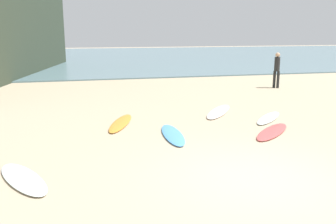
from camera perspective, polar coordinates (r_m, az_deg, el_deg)
The scene contains 9 objects.
ground_plane at distance 7.63m, azimuth 13.91°, elevation -10.06°, with size 120.00×120.00×0.00m, color tan.
ocean_water at distance 42.19m, azimuth -9.47°, elevation 8.56°, with size 120.00×40.00×0.08m, color slate.
surfboard_0 at distance 13.31m, azimuth 7.94°, elevation 0.09°, with size 0.59×2.60×0.07m, color silver.
surfboard_1 at distance 7.85m, azimuth -21.76°, elevation -9.66°, with size 0.59×2.06×0.08m, color white.
surfboard_2 at distance 11.00m, azimuth 16.02°, elevation -2.95°, with size 0.56×2.22×0.07m, color #DC5350.
surfboard_3 at distance 11.64m, azimuth -7.42°, elevation -1.71°, with size 0.50×2.39×0.07m, color orange.
surfboard_4 at distance 12.67m, azimuth 15.48°, elevation -0.88°, with size 0.48×2.13×0.08m, color white.
surfboard_5 at distance 10.26m, azimuth 0.73°, elevation -3.55°, with size 0.53×2.21×0.08m, color #5199E1.
beachgoer_mid at distance 19.60m, azimuth 16.69°, elevation 6.60°, with size 0.39×0.39×1.81m.
Camera 1 is at (-3.41, -6.18, 2.89)m, focal length 38.91 mm.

